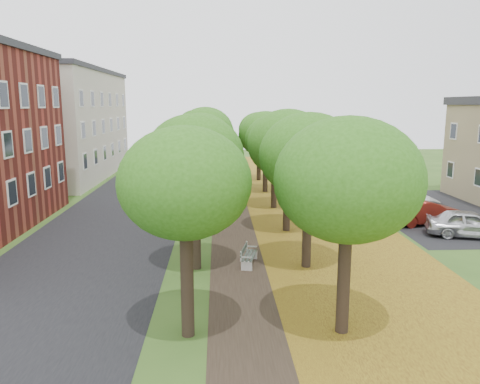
{
  "coord_description": "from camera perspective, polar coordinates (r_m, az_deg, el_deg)",
  "views": [
    {
      "loc": [
        -1.24,
        -13.45,
        7.01
      ],
      "look_at": [
        -0.09,
        10.61,
        2.5
      ],
      "focal_mm": 35.0,
      "sensor_mm": 36.0,
      "label": 1
    }
  ],
  "objects": [
    {
      "name": "parking_lot",
      "position": [
        33.67,
        23.32,
        -2.29
      ],
      "size": [
        9.0,
        16.0,
        0.01
      ],
      "primitive_type": "cube",
      "color": "black",
      "rests_on": "ground"
    },
    {
      "name": "building_cream",
      "position": [
        49.09,
        -21.67,
        7.76
      ],
      "size": [
        10.3,
        20.3,
        10.4
      ],
      "color": "beige",
      "rests_on": "ground"
    },
    {
      "name": "ground",
      "position": [
        15.22,
        2.34,
        -16.83
      ],
      "size": [
        120.0,
        120.0,
        0.0
      ],
      "primitive_type": "plane",
      "color": "#2D4C19",
      "rests_on": "ground"
    },
    {
      "name": "car_silver",
      "position": [
        27.93,
        26.13,
        -3.48
      ],
      "size": [
        4.66,
        2.87,
        1.48
      ],
      "primitive_type": "imported",
      "rotation": [
        0.0,
        0.0,
        1.29
      ],
      "color": "#B4B4B9",
      "rests_on": "ground"
    },
    {
      "name": "car_grey",
      "position": [
        31.88,
        19.91,
        -1.44
      ],
      "size": [
        5.06,
        2.52,
        1.41
      ],
      "primitive_type": "imported",
      "rotation": [
        0.0,
        0.0,
        1.46
      ],
      "color": "#37363B",
      "rests_on": "ground"
    },
    {
      "name": "leaf_verge",
      "position": [
        29.96,
        9.38,
        -3.06
      ],
      "size": [
        7.5,
        70.0,
        0.01
      ],
      "primitive_type": "cube",
      "color": "olive",
      "rests_on": "ground"
    },
    {
      "name": "footpath",
      "position": [
        29.33,
        -0.23,
        -3.22
      ],
      "size": [
        3.2,
        70.0,
        0.01
      ],
      "primitive_type": "cube",
      "color": "black",
      "rests_on": "ground"
    },
    {
      "name": "tree_row_west",
      "position": [
        28.56,
        -4.68,
        6.1
      ],
      "size": [
        4.1,
        34.1,
        6.55
      ],
      "color": "black",
      "rests_on": "ground"
    },
    {
      "name": "bench",
      "position": [
        20.93,
        1.0,
        -7.74
      ],
      "size": [
        0.86,
        1.79,
        0.81
      ],
      "rotation": [
        0.0,
        0.0,
        1.35
      ],
      "color": "#29342D",
      "rests_on": "ground"
    },
    {
      "name": "car_white",
      "position": [
        33.34,
        18.86,
        -0.82
      ],
      "size": [
        5.67,
        3.38,
        1.48
      ],
      "primitive_type": "imported",
      "rotation": [
        0.0,
        0.0,
        1.39
      ],
      "color": "white",
      "rests_on": "ground"
    },
    {
      "name": "car_red",
      "position": [
        29.88,
        21.53,
        -2.28
      ],
      "size": [
        4.67,
        2.51,
        1.46
      ],
      "primitive_type": "imported",
      "rotation": [
        0.0,
        0.0,
        1.8
      ],
      "color": "maroon",
      "rests_on": "ground"
    },
    {
      "name": "street_asphalt",
      "position": [
        29.97,
        -14.74,
        -3.28
      ],
      "size": [
        8.0,
        70.0,
        0.01
      ],
      "primitive_type": "cube",
      "color": "black",
      "rests_on": "ground"
    },
    {
      "name": "tree_row_east",
      "position": [
        28.8,
        4.97,
        6.13
      ],
      "size": [
        4.1,
        34.1,
        6.55
      ],
      "color": "black",
      "rests_on": "ground"
    }
  ]
}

